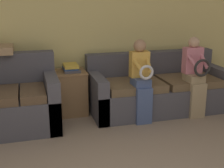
% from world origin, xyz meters
% --- Properties ---
extents(wall_back, '(6.75, 0.06, 2.55)m').
position_xyz_m(wall_back, '(0.00, 3.18, 1.27)').
color(wall_back, '#DBCC7F').
rests_on(wall_back, ground_plane).
extents(couch_main, '(2.11, 0.89, 0.86)m').
position_xyz_m(couch_main, '(1.26, 2.70, 0.31)').
color(couch_main, '#4C4C56').
rests_on(couch_main, ground_plane).
extents(couch_side, '(1.33, 0.90, 0.97)m').
position_xyz_m(couch_side, '(-0.96, 2.57, 0.34)').
color(couch_side, '#4C4C56').
rests_on(couch_side, ground_plane).
extents(child_left_seated, '(0.26, 0.38, 1.15)m').
position_xyz_m(child_left_seated, '(0.85, 2.33, 0.64)').
color(child_left_seated, '#475B8E').
rests_on(child_left_seated, ground_plane).
extents(child_right_seated, '(0.28, 0.37, 1.16)m').
position_xyz_m(child_right_seated, '(1.68, 2.32, 0.64)').
color(child_right_seated, tan).
rests_on(child_right_seated, ground_plane).
extents(side_shelf, '(0.44, 0.49, 0.65)m').
position_xyz_m(side_shelf, '(-0.05, 2.89, 0.33)').
color(side_shelf, olive).
rests_on(side_shelf, ground_plane).
extents(book_stack, '(0.24, 0.32, 0.11)m').
position_xyz_m(book_stack, '(-0.05, 2.89, 0.70)').
color(book_stack, '#4C4C56').
rests_on(book_stack, side_shelf).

